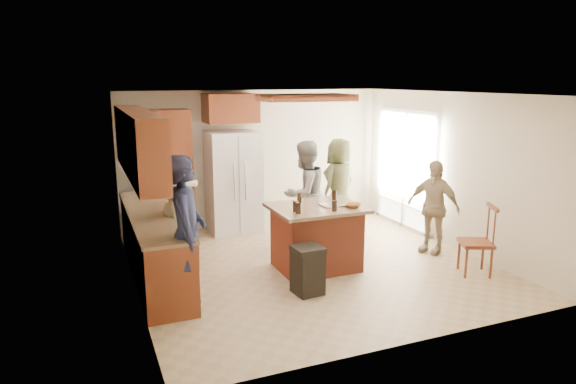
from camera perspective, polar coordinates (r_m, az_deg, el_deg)
name	(u,v)px	position (r m, az deg, el deg)	size (l,w,h in m)	color
room_shell	(471,170)	(11.20, 19.66, 2.33)	(8.00, 5.20, 5.00)	tan
person_front_left	(186,234)	(6.09, -11.22, -4.64)	(0.68, 0.50, 1.87)	#1C1F38
person_behind_left	(305,194)	(8.36, 1.85, -0.19)	(0.84, 0.52, 1.74)	gray
person_behind_right	(339,184)	(9.34, 5.70, 0.87)	(0.81, 0.53, 1.66)	#373A22
person_side_right	(433,207)	(8.36, 15.81, -1.58)	(0.87, 0.44, 1.48)	tan
person_counter	(179,225)	(7.12, -11.97, -3.58)	(0.99, 0.46, 1.53)	tan
left_cabinetry	(149,211)	(7.20, -15.22, -2.00)	(0.64, 3.00, 2.30)	maroon
back_wall_units	(188,157)	(9.00, -11.09, 3.81)	(1.80, 0.60, 2.45)	maroon
refrigerator	(233,182)	(9.19, -6.08, 1.12)	(0.90, 0.76, 1.80)	white
kitchen_island	(316,237)	(7.42, 3.16, -5.00)	(1.28, 1.03, 0.93)	#993E27
island_items	(330,204)	(7.26, 4.72, -1.33)	(1.02, 0.68, 0.15)	silver
trash_bin	(308,270)	(6.62, 2.19, -8.62)	(0.38, 0.38, 0.63)	black
spindle_chair	(477,243)	(7.68, 20.30, -5.34)	(0.55, 0.55, 0.99)	maroon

